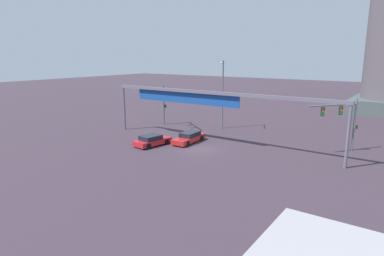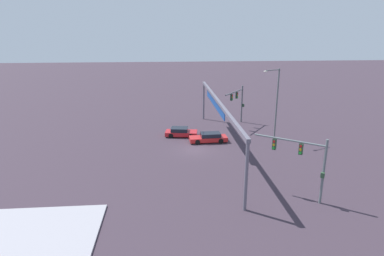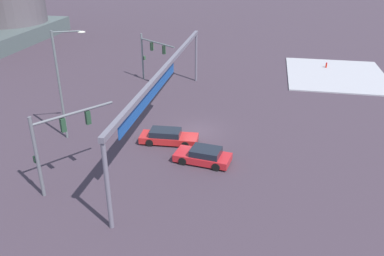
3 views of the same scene
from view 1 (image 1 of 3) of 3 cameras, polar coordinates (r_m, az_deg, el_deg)
ground_plane at (r=35.57m, az=1.25°, el=-3.81°), size 227.99×227.99×0.00m
traffic_signal_near_corner at (r=37.41m, az=24.63°, el=1.88°), size 4.01×5.00×5.63m
traffic_signal_opposite_side at (r=46.92m, az=-4.52°, el=4.97°), size 4.82×3.95×5.78m
streetlamp_curved_arm at (r=45.24m, az=5.30°, el=6.52°), size 1.31×2.48×9.29m
overhead_sign_gantry at (r=37.37m, az=2.11°, el=5.22°), size 28.51×0.43×6.09m
sedan_car_approaching at (r=37.49m, az=-6.94°, el=-2.14°), size 2.48×4.51×1.21m
sedan_car_waiting_far at (r=38.51m, az=-0.51°, el=-1.66°), size 2.01×4.95×1.21m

